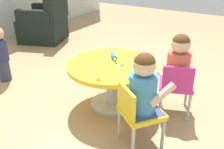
# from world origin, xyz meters

# --- Properties ---
(ground_plane) EXTENTS (10.00, 10.00, 0.00)m
(ground_plane) POSITION_xyz_m (0.00, 0.00, 0.00)
(ground_plane) COLOR tan
(craft_table) EXTENTS (0.87, 0.87, 0.46)m
(craft_table) POSITION_xyz_m (0.00, 0.00, 0.35)
(craft_table) COLOR silver
(craft_table) RESTS_ON ground
(child_chair_left) EXTENTS (0.42, 0.42, 0.54)m
(child_chair_left) POSITION_xyz_m (-0.39, -0.48, 0.31)
(child_chair_left) COLOR #B7B7BC
(child_chair_left) RESTS_ON ground
(seated_child_left) EXTENTS (0.44, 0.42, 0.51)m
(seated_child_left) POSITION_xyz_m (-0.36, -0.50, 0.53)
(seated_child_left) COLOR #3F4772
(seated_child_left) RESTS_ON ground
(child_chair_right) EXTENTS (0.39, 0.39, 0.54)m
(child_chair_right) POSITION_xyz_m (0.19, -0.58, 0.31)
(child_chair_right) COLOR #B7B7BC
(child_chair_right) RESTS_ON ground
(seated_child_right) EXTENTS (0.42, 0.38, 0.51)m
(seated_child_right) POSITION_xyz_m (0.23, -0.57, 0.53)
(seated_child_right) COLOR #3F4772
(seated_child_right) RESTS_ON ground
(armchair_dark) EXTENTS (0.92, 0.93, 0.85)m
(armchair_dark) POSITION_xyz_m (1.19, 2.15, 0.31)
(armchair_dark) COLOR black
(armchair_dark) RESTS_ON ground
(toddler_standing) EXTENTS (0.17, 0.17, 0.67)m
(toddler_standing) POSITION_xyz_m (-0.23, 1.42, 0.36)
(toddler_standing) COLOR #33384C
(toddler_standing) RESTS_ON ground
(rolling_pin) EXTENTS (0.19, 0.17, 0.05)m
(rolling_pin) POSITION_xyz_m (0.13, 0.06, 0.49)
(rolling_pin) COLOR #3F72CC
(rolling_pin) RESTS_ON craft_table
(craft_scissors) EXTENTS (0.08, 0.14, 0.01)m
(craft_scissors) POSITION_xyz_m (0.02, -0.07, 0.47)
(craft_scissors) COLOR silver
(craft_scissors) RESTS_ON craft_table
(playdough_blob_0) EXTENTS (0.15, 0.15, 0.01)m
(playdough_blob_0) POSITION_xyz_m (0.08, -0.33, 0.47)
(playdough_blob_0) COLOR #B2E58C
(playdough_blob_0) RESTS_ON craft_table
(cookie_cutter_0) EXTENTS (0.05, 0.05, 0.01)m
(cookie_cutter_0) POSITION_xyz_m (-0.35, -0.09, 0.47)
(cookie_cutter_0) COLOR orange
(cookie_cutter_0) RESTS_ON craft_table
(cookie_cutter_1) EXTENTS (0.06, 0.06, 0.01)m
(cookie_cutter_1) POSITION_xyz_m (-0.19, -0.31, 0.47)
(cookie_cutter_1) COLOR #3F99D8
(cookie_cutter_1) RESTS_ON craft_table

